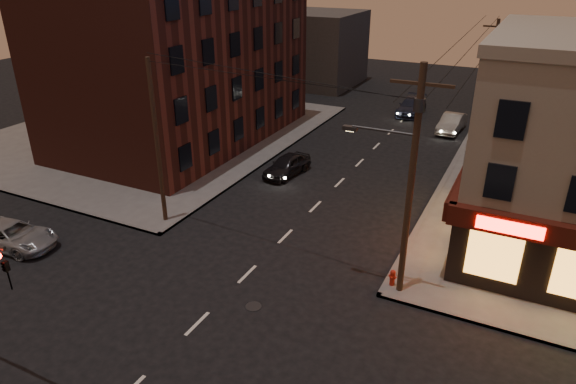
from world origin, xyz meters
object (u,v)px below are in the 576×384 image
Objects in this scene: sedan_near at (287,165)px; sedan_far at (411,106)px; suv_cross at (12,235)px; sedan_mid at (451,123)px; fire_hydrant at (393,277)px.

sedan_near is 0.80× the size of sedan_far.
suv_cross is at bearing -111.83° from sedan_far.
sedan_mid reaches higher than sedan_near.
suv_cross is 35.44m from sedan_far.
sedan_mid is 5.80m from sedan_far.
sedan_far is (3.87, 18.46, 0.05)m from sedan_near.
sedan_near reaches higher than suv_cross.
sedan_far is at bearing -26.27° from suv_cross.
sedan_far is at bearing 102.52° from fire_hydrant.
sedan_far reaches higher than fire_hydrant.
sedan_far reaches higher than sedan_mid.
sedan_far is 28.80m from fire_hydrant.
sedan_mid is at bearing 94.37° from fire_hydrant.
sedan_mid is 24.40m from fire_hydrant.
sedan_near is at bearing -35.53° from suv_cross.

